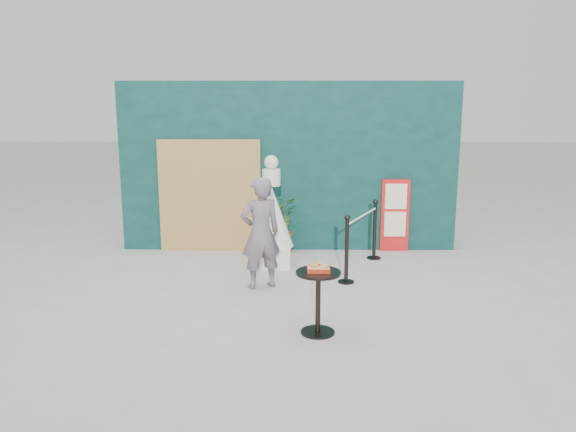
% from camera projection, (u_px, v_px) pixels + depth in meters
% --- Properties ---
extents(ground, '(60.00, 60.00, 0.00)m').
position_uv_depth(ground, '(287.00, 310.00, 7.27)').
color(ground, '#ADAAA5').
rests_on(ground, ground).
extents(back_wall, '(6.00, 0.30, 3.00)m').
position_uv_depth(back_wall, '(289.00, 167.00, 10.05)').
color(back_wall, '#092B29').
rests_on(back_wall, ground).
extents(bamboo_fence, '(1.80, 0.08, 2.00)m').
position_uv_depth(bamboo_fence, '(210.00, 196.00, 9.96)').
color(bamboo_fence, tan).
rests_on(bamboo_fence, ground).
extents(woman, '(0.69, 0.59, 1.62)m').
position_uv_depth(woman, '(261.00, 233.00, 8.01)').
color(woman, slate).
rests_on(woman, ground).
extents(menu_board, '(0.50, 0.07, 1.30)m').
position_uv_depth(menu_board, '(395.00, 215.00, 10.02)').
color(menu_board, red).
rests_on(menu_board, ground).
extents(statue, '(0.71, 0.71, 1.81)m').
position_uv_depth(statue, '(272.00, 221.00, 9.10)').
color(statue, silver).
rests_on(statue, ground).
extents(cafe_table, '(0.52, 0.52, 0.75)m').
position_uv_depth(cafe_table, '(318.00, 292.00, 6.46)').
color(cafe_table, black).
rests_on(cafe_table, ground).
extents(food_basket, '(0.26, 0.19, 0.11)m').
position_uv_depth(food_basket, '(319.00, 268.00, 6.41)').
color(food_basket, '#AE2A12').
rests_on(food_basket, cafe_table).
extents(planter, '(0.59, 0.51, 1.01)m').
position_uv_depth(planter, '(281.00, 220.00, 9.96)').
color(planter, brown).
rests_on(planter, ground).
extents(stanchion_barrier, '(0.84, 1.54, 1.03)m').
position_uv_depth(stanchion_barrier, '(362.00, 240.00, 8.91)').
color(stanchion_barrier, black).
rests_on(stanchion_barrier, ground).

